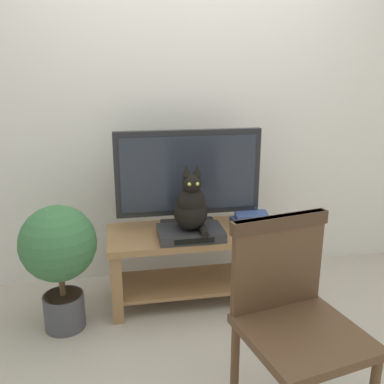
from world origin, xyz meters
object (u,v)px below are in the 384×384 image
object	(u,v)px
tv_stand	(191,253)
book_stack	(250,220)
tv	(189,177)
potted_plant	(59,253)
wooden_chair	(292,310)
media_box	(191,233)
cat	(191,206)

from	to	relation	value
tv_stand	book_stack	distance (m)	0.46
tv	potted_plant	distance (m)	0.94
tv_stand	wooden_chair	size ratio (longest dim) A/B	1.16
book_stack	wooden_chair	bearing A→B (deg)	-98.75
tv_stand	potted_plant	bearing A→B (deg)	-166.53
media_box	potted_plant	size ratio (longest dim) A/B	0.53
media_box	book_stack	world-z (taller)	book_stack
wooden_chair	potted_plant	size ratio (longest dim) A/B	1.20
cat	book_stack	size ratio (longest dim) A/B	1.67
book_stack	tv	bearing A→B (deg)	168.97
media_box	wooden_chair	distance (m)	1.04
tv_stand	potted_plant	world-z (taller)	potted_plant
tv	wooden_chair	world-z (taller)	tv
tv_stand	book_stack	world-z (taller)	book_stack
tv	book_stack	distance (m)	0.52
wooden_chair	tv	bearing A→B (deg)	101.46
media_box	potted_plant	xyz separation A→B (m)	(-0.81, -0.09, -0.03)
tv_stand	media_box	xyz separation A→B (m)	(-0.02, -0.11, 0.19)
book_stack	potted_plant	xyz separation A→B (m)	(-1.24, -0.20, -0.05)
media_box	potted_plant	bearing A→B (deg)	-173.75
wooden_chair	cat	bearing A→B (deg)	104.74
wooden_chair	tv_stand	bearing A→B (deg)	102.25
tv_stand	book_stack	size ratio (longest dim) A/B	4.34
tv	cat	distance (m)	0.25
cat	wooden_chair	world-z (taller)	cat
tv_stand	wooden_chair	distance (m)	1.16
tv	potted_plant	size ratio (longest dim) A/B	1.23
book_stack	media_box	bearing A→B (deg)	-166.08
wooden_chair	book_stack	bearing A→B (deg)	81.25
tv_stand	cat	xyz separation A→B (m)	(-0.02, -0.12, 0.38)
cat	wooden_chair	xyz separation A→B (m)	(0.26, -0.99, -0.16)
media_box	book_stack	distance (m)	0.45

